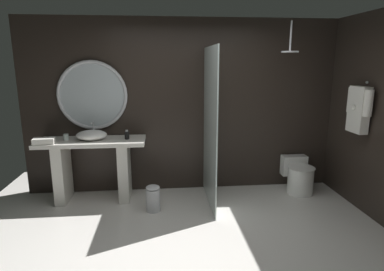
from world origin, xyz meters
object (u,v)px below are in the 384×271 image
toilet (299,176)px  folded_hand_towel (44,141)px  round_wall_mirror (92,95)px  vessel_sink (92,135)px  hanging_bathrobe (359,108)px  tumbler_cup (66,137)px  rain_shower_head (290,49)px  waste_bin (153,198)px  soap_dispenser (127,135)px

toilet → folded_hand_towel: size_ratio=2.15×
toilet → round_wall_mirror: bearing=174.8°
vessel_sink → hanging_bathrobe: bearing=-9.3°
tumbler_cup → folded_hand_towel: bearing=-139.4°
hanging_bathrobe → folded_hand_towel: (-4.15, 0.41, -0.45)m
toilet → rain_shower_head: bearing=-152.2°
rain_shower_head → waste_bin: 2.72m
vessel_sink → round_wall_mirror: 0.59m
rain_shower_head → folded_hand_towel: 3.53m
rain_shower_head → toilet: size_ratio=0.71×
vessel_sink → waste_bin: vessel_sink is taller
hanging_bathrobe → waste_bin: 2.97m
hanging_bathrobe → rain_shower_head: bearing=155.7°
soap_dispenser → hanging_bathrobe: bearing=-10.7°
rain_shower_head → waste_bin: size_ratio=1.13×
vessel_sink → toilet: 3.15m
hanging_bathrobe → toilet: (-0.49, 0.56, -1.13)m
soap_dispenser → tumbler_cup: bearing=178.1°
soap_dispenser → round_wall_mirror: bearing=152.0°
waste_bin → folded_hand_towel: bearing=168.3°
tumbler_cup → soap_dispenser: size_ratio=0.64×
rain_shower_head → hanging_bathrobe: size_ratio=0.61×
vessel_sink → tumbler_cup: size_ratio=4.99×
hanging_bathrobe → toilet: size_ratio=1.16×
soap_dispenser → folded_hand_towel: size_ratio=0.50×
rain_shower_head → tumbler_cup: bearing=175.8°
vessel_sink → rain_shower_head: rain_shower_head is taller
soap_dispenser → toilet: size_ratio=0.23×
toilet → hanging_bathrobe: bearing=-48.9°
vessel_sink → toilet: vessel_sink is taller
waste_bin → tumbler_cup: bearing=157.6°
round_wall_mirror → hanging_bathrobe: bearing=-13.3°
hanging_bathrobe → waste_bin: (-2.71, 0.11, -1.20)m
hanging_bathrobe → tumbler_cup: bearing=171.2°
tumbler_cup → soap_dispenser: soap_dispenser is taller
vessel_sink → soap_dispenser: vessel_sink is taller
hanging_bathrobe → soap_dispenser: bearing=169.3°
tumbler_cup → rain_shower_head: rain_shower_head is taller
round_wall_mirror → toilet: (3.08, -0.28, -1.24)m
hanging_bathrobe → folded_hand_towel: hanging_bathrobe is taller
tumbler_cup → round_wall_mirror: round_wall_mirror is taller
waste_bin → toilet: bearing=11.5°
soap_dispenser → rain_shower_head: bearing=-5.1°
folded_hand_towel → round_wall_mirror: bearing=36.6°
rain_shower_head → folded_hand_towel: bearing=179.5°
rain_shower_head → vessel_sink: bearing=175.7°
vessel_sink → toilet: (3.07, -0.02, -0.71)m
waste_bin → folded_hand_towel: 1.65m
vessel_sink → rain_shower_head: size_ratio=1.04×
hanging_bathrobe → waste_bin: bearing=177.7°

